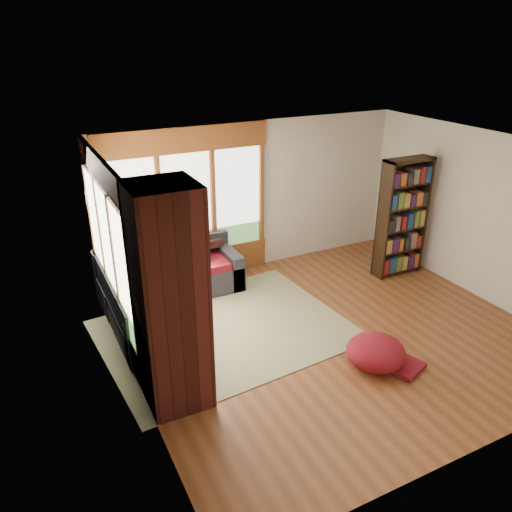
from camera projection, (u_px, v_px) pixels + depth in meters
name	position (u px, v px, depth m)	size (l,w,h in m)	color
floor	(331.00, 332.00, 7.13)	(5.50, 5.50, 0.00)	brown
ceiling	(344.00, 151.00, 6.05)	(5.50, 5.50, 0.00)	white
wall_back	(253.00, 197.00, 8.62)	(5.50, 0.04, 2.60)	silver
wall_front	(495.00, 347.00, 4.55)	(5.50, 0.04, 2.60)	silver
wall_left	(129.00, 294.00, 5.47)	(0.04, 5.00, 2.60)	silver
wall_right	(484.00, 217.00, 7.71)	(0.04, 5.00, 2.60)	silver
windows_back	(188.00, 205.00, 8.09)	(2.82, 0.10, 1.90)	brown
windows_left	(109.00, 250.00, 6.44)	(0.10, 2.62, 1.90)	brown
roller_blind	(95.00, 202.00, 6.96)	(0.03, 0.72, 0.90)	#648452
brick_chimney	(170.00, 301.00, 5.32)	(0.70, 0.70, 2.60)	#471914
sectional_sofa	(162.00, 292.00, 7.59)	(2.20, 2.20, 0.80)	#2A2931
area_rug	(225.00, 331.00, 7.15)	(3.38, 2.59, 0.01)	beige
bookshelf	(402.00, 218.00, 8.47)	(0.88, 0.29, 2.05)	black
pouf	(376.00, 351.00, 6.33)	(0.75, 0.75, 0.41)	maroon
dog_tan	(180.00, 250.00, 7.79)	(1.11, 0.94, 0.54)	brown
dog_brindle	(160.00, 277.00, 7.01)	(0.57, 0.89, 0.47)	black
throw_pillows	(164.00, 262.00, 7.48)	(1.98, 1.68, 0.45)	black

